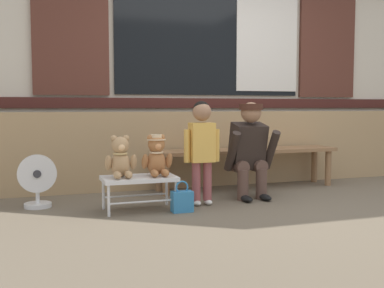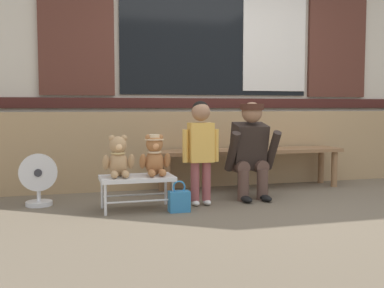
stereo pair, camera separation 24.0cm
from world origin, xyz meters
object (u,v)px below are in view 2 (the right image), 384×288
(handbag_on_ground, at_px, (179,201))
(floor_fan, at_px, (38,180))
(teddy_bear_plain, at_px, (118,158))
(teddy_bear_with_hat, at_px, (155,156))
(adult_crouching, at_px, (251,150))
(child_standing, at_px, (201,141))
(wooden_bench_long, at_px, (250,155))
(small_display_bench, at_px, (137,180))

(handbag_on_ground, bearing_deg, floor_fan, 153.50)
(teddy_bear_plain, distance_m, teddy_bear_with_hat, 0.32)
(teddy_bear_plain, relative_size, adult_crouching, 0.38)
(teddy_bear_with_hat, relative_size, floor_fan, 0.76)
(teddy_bear_plain, bearing_deg, adult_crouching, 8.40)
(child_standing, xyz_separation_m, adult_crouching, (0.56, 0.15, -0.11))
(wooden_bench_long, relative_size, teddy_bear_with_hat, 5.78)
(small_display_bench, xyz_separation_m, child_standing, (0.60, 0.04, 0.33))
(floor_fan, bearing_deg, small_display_bench, -26.08)
(teddy_bear_plain, relative_size, child_standing, 0.38)
(teddy_bear_with_hat, bearing_deg, floor_fan, 157.76)
(small_display_bench, bearing_deg, teddy_bear_plain, 179.49)
(teddy_bear_with_hat, relative_size, adult_crouching, 0.38)
(teddy_bear_plain, bearing_deg, teddy_bear_with_hat, 0.13)
(child_standing, bearing_deg, teddy_bear_plain, -176.74)
(small_display_bench, relative_size, floor_fan, 1.33)
(small_display_bench, relative_size, teddy_bear_plain, 1.76)
(teddy_bear_plain, bearing_deg, small_display_bench, -0.51)
(adult_crouching, height_order, handbag_on_ground, adult_crouching)
(teddy_bear_with_hat, bearing_deg, adult_crouching, 11.00)
(small_display_bench, bearing_deg, teddy_bear_with_hat, 0.77)
(teddy_bear_plain, bearing_deg, handbag_on_ground, -19.60)
(small_display_bench, distance_m, teddy_bear_plain, 0.25)
(teddy_bear_with_hat, height_order, child_standing, child_standing)
(small_display_bench, bearing_deg, wooden_bench_long, 27.56)
(small_display_bench, height_order, teddy_bear_with_hat, teddy_bear_with_hat)
(child_standing, relative_size, adult_crouching, 1.01)
(small_display_bench, distance_m, adult_crouching, 1.19)
(child_standing, xyz_separation_m, floor_fan, (-1.44, 0.37, -0.35))
(wooden_bench_long, relative_size, child_standing, 2.19)
(teddy_bear_with_hat, bearing_deg, wooden_bench_long, 30.49)
(small_display_bench, bearing_deg, child_standing, 4.27)
(small_display_bench, bearing_deg, floor_fan, 153.92)
(adult_crouching, relative_size, floor_fan, 1.98)
(adult_crouching, bearing_deg, teddy_bear_with_hat, -169.00)
(floor_fan, bearing_deg, child_standing, -14.28)
(floor_fan, bearing_deg, teddy_bear_plain, -31.08)
(wooden_bench_long, xyz_separation_m, teddy_bear_plain, (-1.54, -0.72, 0.09))
(small_display_bench, height_order, adult_crouching, adult_crouching)
(teddy_bear_plain, bearing_deg, wooden_bench_long, 25.01)
(wooden_bench_long, relative_size, adult_crouching, 2.21)
(wooden_bench_long, distance_m, small_display_bench, 1.56)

